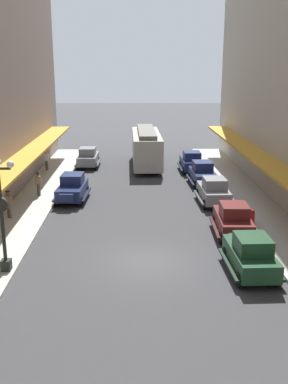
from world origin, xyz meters
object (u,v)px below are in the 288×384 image
parked_car_0 (72,187)px  parked_car_4 (214,190)px  pedestrian_0 (9,204)px  pedestrian_2 (47,161)px  pedestrian_1 (38,184)px  streetcar (146,146)px  fire_hydrant (253,216)px  parked_car_3 (233,219)px  parked_car_6 (191,161)px  parked_car_2 (88,157)px  parked_car_1 (251,254)px  parked_car_5 (203,173)px  lamp_post_with_clock (1,210)px

parked_car_0 → parked_car_4: bearing=-6.1°
pedestrian_0 → pedestrian_2: 13.25m
parked_car_4 → pedestrian_1: parked_car_4 is taller
streetcar → fire_hydrant: 17.73m
streetcar → pedestrian_0: size_ratio=5.77×
parked_car_3 → pedestrian_0: parked_car_3 is taller
pedestrian_1 → pedestrian_2: bearing=96.5°
fire_hydrant → pedestrian_0: bearing=174.5°
parked_car_6 → pedestrian_2: parked_car_6 is taller
pedestrian_0 → pedestrian_2: bearing=90.6°
parked_car_2 → pedestrian_2: bearing=-150.8°
parked_car_3 → parked_car_6: size_ratio=1.01×
streetcar → parked_car_1: bearing=-80.1°
parked_car_2 → streetcar: bearing=1.2°
parked_car_3 → pedestrian_0: bearing=167.5°
parked_car_0 → parked_car_5: same height
parked_car_0 → parked_car_5: (9.74, 4.08, 0.00)m
parked_car_2 → streetcar: size_ratio=0.44×
parked_car_4 → pedestrian_2: 16.62m
parked_car_2 → parked_car_5: same height
parked_car_2 → pedestrian_1: size_ratio=2.56×
parked_car_2 → parked_car_3: (9.70, -18.09, 0.00)m
parked_car_5 → parked_car_2: bearing=144.2°
pedestrian_0 → parked_car_0: bearing=51.4°
fire_hydrant → parked_car_2: bearing=124.0°
parked_car_0 → parked_car_3: bearing=-35.8°
parked_car_1 → pedestrian_0: bearing=148.9°
parked_car_0 → parked_car_6: (9.44, 8.84, 0.00)m
parked_car_2 → pedestrian_1: parked_car_2 is taller
parked_car_1 → fire_hydrant: bearing=74.6°
pedestrian_0 → pedestrian_1: bearing=80.6°
parked_car_0 → pedestrian_1: bearing=163.3°
parked_car_6 → fire_hydrant: bearing=-82.9°
parked_car_0 → parked_car_1: size_ratio=1.01×
parked_car_1 → parked_car_4: (0.22, 10.82, 0.00)m
parked_car_0 → parked_car_3: 12.02m
parked_car_3 → lamp_post_with_clock: bearing=-157.8°
parked_car_3 → fire_hydrant: parked_car_3 is taller
parked_car_0 → fire_hydrant: size_ratio=5.27×
parked_car_0 → streetcar: 12.49m
streetcar → fire_hydrant: bearing=-71.0°
parked_car_0 → pedestrian_0: parked_car_0 is taller
parked_car_1 → parked_car_5: 15.95m
parked_car_6 → pedestrian_1: size_ratio=2.56×
parked_car_2 → parked_car_6: size_ratio=1.00×
parked_car_4 → pedestrian_2: bearing=142.4°
pedestrian_0 → fire_hydrant: bearing=-5.5°
parked_car_2 → fire_hydrant: (11.20, -16.60, -0.38)m
fire_hydrant → pedestrian_1: pedestrian_1 is taller
parked_car_1 → parked_car_3: 4.84m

